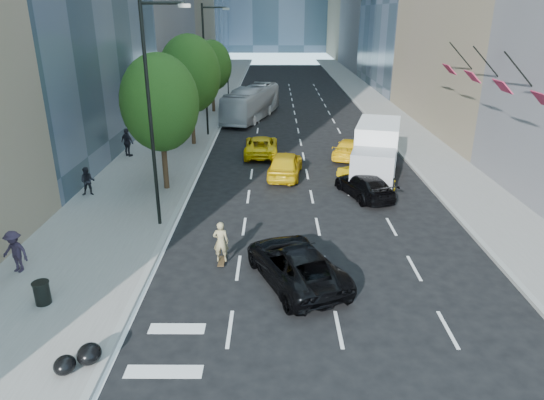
{
  "coord_description": "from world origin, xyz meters",
  "views": [
    {
      "loc": [
        -1.09,
        -17.0,
        9.49
      ],
      "look_at": [
        -1.17,
        3.35,
        1.6
      ],
      "focal_mm": 32.0,
      "sensor_mm": 36.0,
      "label": 1
    }
  ],
  "objects_px": {
    "box_truck": "(376,152)",
    "black_sedan_lincoln": "(295,264)",
    "skateboarder": "(221,244)",
    "city_bus": "(251,103)",
    "trash_can": "(42,293)",
    "black_sedan_mercedes": "(364,186)"
  },
  "relations": [
    {
      "from": "skateboarder",
      "to": "box_truck",
      "type": "distance_m",
      "value": 13.74
    },
    {
      "from": "black_sedan_lincoln",
      "to": "trash_can",
      "type": "relative_size",
      "value": 6.74
    },
    {
      "from": "skateboarder",
      "to": "city_bus",
      "type": "bearing_deg",
      "value": -89.37
    },
    {
      "from": "box_truck",
      "to": "trash_can",
      "type": "xyz_separation_m",
      "value": [
        -14.09,
        -14.07,
        -1.12
      ]
    },
    {
      "from": "black_sedan_mercedes",
      "to": "trash_can",
      "type": "relative_size",
      "value": 5.73
    },
    {
      "from": "black_sedan_lincoln",
      "to": "city_bus",
      "type": "bearing_deg",
      "value": -106.91
    },
    {
      "from": "box_truck",
      "to": "black_sedan_lincoln",
      "type": "bearing_deg",
      "value": -98.57
    },
    {
      "from": "black_sedan_lincoln",
      "to": "city_bus",
      "type": "distance_m",
      "value": 30.17
    },
    {
      "from": "city_bus",
      "to": "box_truck",
      "type": "height_order",
      "value": "box_truck"
    },
    {
      "from": "skateboarder",
      "to": "city_bus",
      "type": "distance_m",
      "value": 28.66
    },
    {
      "from": "city_bus",
      "to": "skateboarder",
      "type": "bearing_deg",
      "value": -74.51
    },
    {
      "from": "black_sedan_mercedes",
      "to": "box_truck",
      "type": "xyz_separation_m",
      "value": [
        1.22,
        3.3,
        1.01
      ]
    },
    {
      "from": "black_sedan_lincoln",
      "to": "box_truck",
      "type": "height_order",
      "value": "box_truck"
    },
    {
      "from": "black_sedan_lincoln",
      "to": "black_sedan_mercedes",
      "type": "bearing_deg",
      "value": -137.22
    },
    {
      "from": "black_sedan_mercedes",
      "to": "box_truck",
      "type": "height_order",
      "value": "box_truck"
    },
    {
      "from": "skateboarder",
      "to": "city_bus",
      "type": "relative_size",
      "value": 0.16
    },
    {
      "from": "black_sedan_lincoln",
      "to": "box_truck",
      "type": "xyz_separation_m",
      "value": [
        5.36,
        12.3,
        0.93
      ]
    },
    {
      "from": "city_bus",
      "to": "box_truck",
      "type": "xyz_separation_m",
      "value": [
        8.31,
        -17.71,
        0.17
      ]
    },
    {
      "from": "black_sedan_lincoln",
      "to": "trash_can",
      "type": "bearing_deg",
      "value": -11.01
    },
    {
      "from": "black_sedan_lincoln",
      "to": "city_bus",
      "type": "relative_size",
      "value": 0.49
    },
    {
      "from": "skateboarder",
      "to": "black_sedan_lincoln",
      "type": "distance_m",
      "value": 3.22
    },
    {
      "from": "city_bus",
      "to": "black_sedan_mercedes",
      "type": "bearing_deg",
      "value": -55.93
    }
  ]
}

